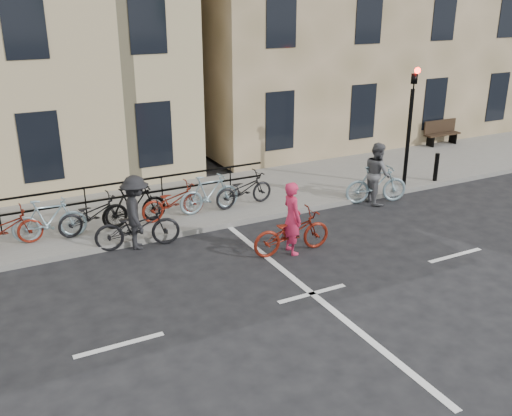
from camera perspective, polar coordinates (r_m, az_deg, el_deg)
name	(u,v)px	position (r m, az deg, el deg)	size (l,w,h in m)	color
ground	(312,294)	(11.91, 5.63, -8.54)	(120.00, 120.00, 0.00)	black
sidewalk	(60,226)	(15.83, -19.01, -1.71)	(46.00, 4.00, 0.15)	slate
traffic_light	(411,112)	(18.00, 15.23, 9.22)	(0.18, 0.30, 3.90)	black
bollard_east	(376,177)	(17.60, 11.96, 3.01)	(0.14, 0.14, 0.90)	black
bollard_west	(436,167)	(19.17, 17.57, 3.93)	(0.14, 0.14, 0.90)	black
bench	(441,131)	(24.01, 18.02, 7.29)	(1.60, 0.41, 0.97)	black
parked_bikes	(93,213)	(14.84, -16.00, -0.49)	(10.40, 1.23, 1.05)	black
cyclist_pink	(292,229)	(13.44, 3.60, -2.07)	(2.00, 0.78, 1.76)	maroon
cyclist_grey	(377,179)	(17.01, 11.98, 2.87)	(1.95, 1.04, 1.81)	#819DA8
cyclist_dark	(137,220)	(13.94, -11.83, -1.18)	(2.13, 1.27, 1.82)	black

